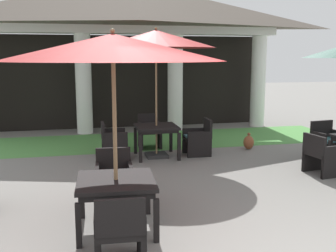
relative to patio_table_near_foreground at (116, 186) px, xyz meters
name	(u,v)px	position (x,y,z in m)	size (l,w,h in m)	color
background_pavilion	(129,17)	(1.22, 7.37, 2.86)	(9.71, 2.93, 4.52)	white
lawn_strip	(139,141)	(1.22, 5.74, -0.61)	(11.51, 2.56, 0.01)	#519347
patio_table_near_foreground	(116,186)	(0.00, 0.00, 0.00)	(1.10, 1.10, 0.71)	black
patio_umbrella_near_foreground	(113,49)	(0.00, 0.00, 1.81)	(2.87, 2.87, 2.67)	#2D2D2D
patio_chair_near_foreground_north	(114,179)	(0.07, 1.00, -0.21)	(0.61, 0.54, 0.87)	black
patio_chair_near_foreground_south	(120,232)	(-0.07, -0.99, -0.21)	(0.59, 0.60, 0.86)	black
patio_table_mid_left	(156,130)	(1.34, 3.86, 0.03)	(0.96, 0.96, 0.75)	black
patio_umbrella_mid_left	(156,40)	(1.34, 3.86, 2.07)	(2.70, 2.70, 2.96)	#2D2D2D
patio_chair_mid_left_north	(149,132)	(1.36, 4.86, -0.20)	(0.56, 0.54, 0.85)	black
patio_chair_mid_left_east	(198,139)	(2.35, 3.83, -0.23)	(0.60, 0.57, 0.86)	black
patio_chair_mid_left_west	(113,142)	(0.33, 3.88, -0.20)	(0.57, 0.64, 0.84)	black
patio_chair_far_back_north	(327,142)	(5.07, 2.78, -0.21)	(0.68, 0.59, 0.86)	black
patio_chair_far_back_west	(322,155)	(4.26, 1.72, -0.21)	(0.63, 0.70, 0.81)	black
terracotta_urn	(249,142)	(3.77, 4.12, -0.44)	(0.26, 0.26, 0.43)	brown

